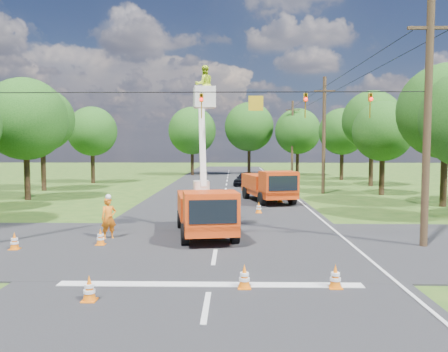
{
  "coord_description": "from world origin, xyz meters",
  "views": [
    {
      "loc": [
        0.68,
        -15.8,
        4.14
      ],
      "look_at": [
        0.23,
        6.26,
        2.6
      ],
      "focal_mm": 35.0,
      "sensor_mm": 36.0,
      "label": 1
    }
  ],
  "objects_px": {
    "tree_right_b": "(446,111)",
    "tree_right_d": "(372,121)",
    "pole_right_near": "(427,122)",
    "tree_left_d": "(25,119)",
    "traffic_cone_5": "(14,241)",
    "traffic_cone_4": "(101,237)",
    "tree_left_f": "(92,131)",
    "tree_left_e": "(42,120)",
    "tree_right_c": "(383,132)",
    "tree_far_a": "(192,131)",
    "distant_car": "(246,179)",
    "tree_far_b": "(249,127)",
    "tree_right_e": "(342,132)",
    "bucket_truck": "(206,200)",
    "ground_worker": "(109,218)",
    "traffic_cone_8": "(335,277)",
    "pole_right_mid": "(324,134)",
    "pole_right_far": "(292,138)",
    "tree_far_c": "(298,131)",
    "traffic_cone_7": "(280,198)",
    "traffic_cone_1": "(244,277)",
    "second_truck": "(269,185)",
    "traffic_cone_3": "(259,208)",
    "traffic_cone_2": "(228,217)",
    "traffic_cone_0": "(89,289)"
  },
  "relations": [
    {
      "from": "traffic_cone_5",
      "to": "tree_left_f",
      "type": "height_order",
      "value": "tree_left_f"
    },
    {
      "from": "bucket_truck",
      "to": "tree_left_d",
      "type": "relative_size",
      "value": 0.84
    },
    {
      "from": "tree_left_f",
      "to": "tree_right_c",
      "type": "relative_size",
      "value": 1.07
    },
    {
      "from": "tree_left_e",
      "to": "tree_far_a",
      "type": "distance_m",
      "value": 24.09
    },
    {
      "from": "tree_left_f",
      "to": "tree_right_d",
      "type": "xyz_separation_m",
      "value": [
        29.6,
        -3.0,
        0.99
      ]
    },
    {
      "from": "tree_left_d",
      "to": "tree_right_b",
      "type": "height_order",
      "value": "tree_right_b"
    },
    {
      "from": "pole_right_near",
      "to": "tree_far_b",
      "type": "distance_m",
      "value": 45.37
    },
    {
      "from": "bucket_truck",
      "to": "tree_right_b",
      "type": "height_order",
      "value": "tree_right_b"
    },
    {
      "from": "tree_left_e",
      "to": "tree_right_c",
      "type": "relative_size",
      "value": 1.2
    },
    {
      "from": "traffic_cone_8",
      "to": "second_truck",
      "type": "bearing_deg",
      "value": 90.98
    },
    {
      "from": "bucket_truck",
      "to": "tree_left_e",
      "type": "relative_size",
      "value": 0.83
    },
    {
      "from": "traffic_cone_2",
      "to": "traffic_cone_0",
      "type": "bearing_deg",
      "value": -106.77
    },
    {
      "from": "traffic_cone_5",
      "to": "bucket_truck",
      "type": "bearing_deg",
      "value": 21.05
    },
    {
      "from": "traffic_cone_8",
      "to": "pole_right_mid",
      "type": "height_order",
      "value": "pole_right_mid"
    },
    {
      "from": "traffic_cone_8",
      "to": "tree_left_f",
      "type": "relative_size",
      "value": 0.08
    },
    {
      "from": "traffic_cone_5",
      "to": "traffic_cone_4",
      "type": "bearing_deg",
      "value": 14.97
    },
    {
      "from": "tree_left_e",
      "to": "tree_right_e",
      "type": "distance_m",
      "value": 33.25
    },
    {
      "from": "traffic_cone_0",
      "to": "tree_right_c",
      "type": "distance_m",
      "value": 30.74
    },
    {
      "from": "tree_right_e",
      "to": "traffic_cone_2",
      "type": "bearing_deg",
      "value": -114.17
    },
    {
      "from": "distant_car",
      "to": "tree_far_b",
      "type": "distance_m",
      "value": 18.93
    },
    {
      "from": "bucket_truck",
      "to": "traffic_cone_8",
      "type": "relative_size",
      "value": 10.99
    },
    {
      "from": "traffic_cone_3",
      "to": "tree_far_a",
      "type": "xyz_separation_m",
      "value": [
        -7.26,
        34.31,
        5.83
      ]
    },
    {
      "from": "tree_right_c",
      "to": "tree_right_e",
      "type": "relative_size",
      "value": 0.91
    },
    {
      "from": "traffic_cone_8",
      "to": "tree_right_c",
      "type": "xyz_separation_m",
      "value": [
        9.56,
        24.38,
        4.95
      ]
    },
    {
      "from": "traffic_cone_0",
      "to": "tree_left_e",
      "type": "xyz_separation_m",
      "value": [
        -13.67,
        28.57,
        6.13
      ]
    },
    {
      "from": "tree_right_d",
      "to": "tree_far_c",
      "type": "distance_m",
      "value": 15.92
    },
    {
      "from": "tree_far_b",
      "to": "pole_right_mid",
      "type": "bearing_deg",
      "value": -77.59
    },
    {
      "from": "traffic_cone_1",
      "to": "tree_left_e",
      "type": "bearing_deg",
      "value": 122.99
    },
    {
      "from": "pole_right_near",
      "to": "tree_left_d",
      "type": "distance_m",
      "value": 27.9
    },
    {
      "from": "tree_left_d",
      "to": "tree_right_e",
      "type": "xyz_separation_m",
      "value": [
        28.8,
        20.0,
        -0.31
      ]
    },
    {
      "from": "traffic_cone_7",
      "to": "distant_car",
      "type": "bearing_deg",
      "value": 98.99
    },
    {
      "from": "ground_worker",
      "to": "tree_far_b",
      "type": "relative_size",
      "value": 0.18
    },
    {
      "from": "ground_worker",
      "to": "traffic_cone_1",
      "type": "distance_m",
      "value": 8.86
    },
    {
      "from": "traffic_cone_3",
      "to": "traffic_cone_4",
      "type": "height_order",
      "value": "same"
    },
    {
      "from": "traffic_cone_4",
      "to": "bucket_truck",
      "type": "bearing_deg",
      "value": 25.3
    },
    {
      "from": "traffic_cone_8",
      "to": "tree_far_a",
      "type": "bearing_deg",
      "value": 100.13
    },
    {
      "from": "distant_car",
      "to": "tree_far_c",
      "type": "bearing_deg",
      "value": 81.28
    },
    {
      "from": "traffic_cone_2",
      "to": "pole_right_far",
      "type": "bearing_deg",
      "value": 76.92
    },
    {
      "from": "tree_far_a",
      "to": "tree_far_c",
      "type": "xyz_separation_m",
      "value": [
        14.5,
        -1.0,
        -0.13
      ]
    },
    {
      "from": "pole_right_near",
      "to": "distant_car",
      "type": "bearing_deg",
      "value": 103.47
    },
    {
      "from": "traffic_cone_5",
      "to": "tree_left_e",
      "type": "height_order",
      "value": "tree_left_e"
    },
    {
      "from": "tree_right_b",
      "to": "tree_right_d",
      "type": "distance_m",
      "value": 15.0
    },
    {
      "from": "bucket_truck",
      "to": "traffic_cone_2",
      "type": "relative_size",
      "value": 10.99
    },
    {
      "from": "ground_worker",
      "to": "tree_right_e",
      "type": "height_order",
      "value": "tree_right_e"
    },
    {
      "from": "traffic_cone_8",
      "to": "pole_right_near",
      "type": "xyz_separation_m",
      "value": [
        4.86,
        5.38,
        4.75
      ]
    },
    {
      "from": "tree_far_b",
      "to": "tree_far_c",
      "type": "height_order",
      "value": "tree_far_b"
    },
    {
      "from": "tree_right_c",
      "to": "tree_far_a",
      "type": "relative_size",
      "value": 0.82
    },
    {
      "from": "pole_right_far",
      "to": "pole_right_mid",
      "type": "bearing_deg",
      "value": -90.0
    },
    {
      "from": "tree_right_e",
      "to": "pole_right_mid",
      "type": "bearing_deg",
      "value": -109.46
    },
    {
      "from": "traffic_cone_1",
      "to": "traffic_cone_3",
      "type": "distance_m",
      "value": 14.18
    }
  ]
}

